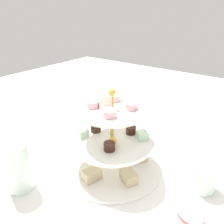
{
  "coord_description": "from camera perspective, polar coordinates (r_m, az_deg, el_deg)",
  "views": [
    {
      "loc": [
        -0.32,
        0.43,
        0.44
      ],
      "look_at": [
        0.0,
        0.0,
        0.18
      ],
      "focal_mm": 35.39,
      "sensor_mm": 36.0,
      "label": 1
    }
  ],
  "objects": [
    {
      "name": "water_glass_short_left",
      "position": [
        0.65,
        22.64,
        -15.58
      ],
      "size": [
        0.06,
        0.06,
        0.07
      ],
      "primitive_type": "cylinder",
      "color": "silver",
      "rests_on": "ground_plane"
    },
    {
      "name": "butter_knife_left",
      "position": [
        0.93,
        -9.33,
        -3.1
      ],
      "size": [
        0.1,
        0.15,
        0.0
      ],
      "primitive_type": "cube",
      "rotation": [
        0.0,
        0.0,
        1.04
      ],
      "color": "silver",
      "rests_on": "ground_plane"
    },
    {
      "name": "ground_plane",
      "position": [
        0.7,
        -0.0,
        -13.87
      ],
      "size": [
        2.4,
        2.4,
        0.0
      ],
      "primitive_type": "plane",
      "color": "white"
    },
    {
      "name": "water_glass_tall_right",
      "position": [
        0.64,
        -23.15,
        -13.0
      ],
      "size": [
        0.07,
        0.07,
        0.13
      ],
      "primitive_type": "cylinder",
      "color": "silver",
      "rests_on": "ground_plane"
    },
    {
      "name": "tiered_serving_stand",
      "position": [
        0.65,
        -0.04,
        -8.54
      ],
      "size": [
        0.3,
        0.3,
        0.25
      ],
      "color": "white",
      "rests_on": "ground_plane"
    },
    {
      "name": "teacup_with_saucer",
      "position": [
        0.56,
        19.57,
        -25.14
      ],
      "size": [
        0.09,
        0.09,
        0.05
      ],
      "color": "white",
      "rests_on": "ground_plane"
    }
  ]
}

